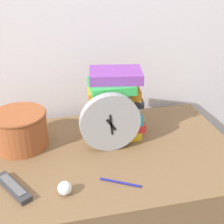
{
  "coord_description": "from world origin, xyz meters",
  "views": [
    {
      "loc": [
        -0.1,
        -0.69,
        1.47
      ],
      "look_at": [
        0.16,
        0.42,
        0.89
      ],
      "focal_mm": 50.0,
      "sensor_mm": 36.0,
      "label": 1
    }
  ],
  "objects_px": {
    "crumpled_paper_ball": "(65,188)",
    "desk_clock": "(110,123)",
    "pen": "(120,182)",
    "book_stack": "(115,105)",
    "basket": "(20,129)",
    "tv_remote": "(13,187)"
  },
  "relations": [
    {
      "from": "crumpled_paper_ball",
      "to": "desk_clock",
      "type": "bearing_deg",
      "value": 48.35
    },
    {
      "from": "crumpled_paper_ball",
      "to": "pen",
      "type": "height_order",
      "value": "crumpled_paper_ball"
    },
    {
      "from": "book_stack",
      "to": "crumpled_paper_ball",
      "type": "xyz_separation_m",
      "value": [
        -0.25,
        -0.35,
        -0.12
      ]
    },
    {
      "from": "book_stack",
      "to": "crumpled_paper_ball",
      "type": "height_order",
      "value": "book_stack"
    },
    {
      "from": "crumpled_paper_ball",
      "to": "book_stack",
      "type": "bearing_deg",
      "value": 54.31
    },
    {
      "from": "pen",
      "to": "basket",
      "type": "bearing_deg",
      "value": 136.14
    },
    {
      "from": "desk_clock",
      "to": "book_stack",
      "type": "bearing_deg",
      "value": 68.75
    },
    {
      "from": "pen",
      "to": "crumpled_paper_ball",
      "type": "bearing_deg",
      "value": -176.92
    },
    {
      "from": "desk_clock",
      "to": "crumpled_paper_ball",
      "type": "distance_m",
      "value": 0.33
    },
    {
      "from": "book_stack",
      "to": "basket",
      "type": "height_order",
      "value": "book_stack"
    },
    {
      "from": "tv_remote",
      "to": "crumpled_paper_ball",
      "type": "height_order",
      "value": "crumpled_paper_ball"
    },
    {
      "from": "tv_remote",
      "to": "pen",
      "type": "distance_m",
      "value": 0.37
    },
    {
      "from": "book_stack",
      "to": "pen",
      "type": "bearing_deg",
      "value": -100.0
    },
    {
      "from": "basket",
      "to": "tv_remote",
      "type": "height_order",
      "value": "basket"
    },
    {
      "from": "book_stack",
      "to": "desk_clock",
      "type": "bearing_deg",
      "value": -111.25
    },
    {
      "from": "book_stack",
      "to": "tv_remote",
      "type": "height_order",
      "value": "book_stack"
    },
    {
      "from": "desk_clock",
      "to": "book_stack",
      "type": "height_order",
      "value": "book_stack"
    },
    {
      "from": "basket",
      "to": "tv_remote",
      "type": "relative_size",
      "value": 1.26
    },
    {
      "from": "book_stack",
      "to": "basket",
      "type": "xyz_separation_m",
      "value": [
        -0.4,
        -0.02,
        -0.06
      ]
    },
    {
      "from": "book_stack",
      "to": "pen",
      "type": "relative_size",
      "value": 2.2
    },
    {
      "from": "crumpled_paper_ball",
      "to": "pen",
      "type": "xyz_separation_m",
      "value": [
        0.19,
        0.01,
        -0.02
      ]
    },
    {
      "from": "tv_remote",
      "to": "pen",
      "type": "bearing_deg",
      "value": -7.72
    }
  ]
}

